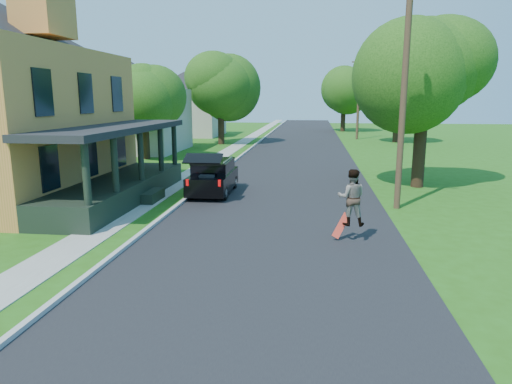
# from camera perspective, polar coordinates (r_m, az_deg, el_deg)

# --- Properties ---
(ground) EXTENTS (140.00, 140.00, 0.00)m
(ground) POSITION_cam_1_polar(r_m,az_deg,el_deg) (12.63, 1.30, -7.81)
(ground) COLOR #265511
(ground) RESTS_ON ground
(street) EXTENTS (8.00, 120.00, 0.02)m
(street) POSITION_cam_1_polar(r_m,az_deg,el_deg) (32.15, 4.95, 4.05)
(street) COLOR black
(street) RESTS_ON ground
(curb) EXTENTS (0.15, 120.00, 0.12)m
(curb) POSITION_cam_1_polar(r_m,az_deg,el_deg) (32.55, -2.21, 4.18)
(curb) COLOR #A9A9A3
(curb) RESTS_ON ground
(sidewalk) EXTENTS (1.30, 120.00, 0.03)m
(sidewalk) POSITION_cam_1_polar(r_m,az_deg,el_deg) (32.84, -4.89, 4.21)
(sidewalk) COLOR gray
(sidewalk) RESTS_ON ground
(front_walk) EXTENTS (6.50, 1.20, 0.03)m
(front_walk) POSITION_cam_1_polar(r_m,az_deg,el_deg) (21.23, -23.31, -0.76)
(front_walk) COLOR gray
(front_walk) RESTS_ON ground
(neighbor_house_mid) EXTENTS (12.78, 12.78, 8.30)m
(neighbor_house_mid) POSITION_cam_1_polar(r_m,az_deg,el_deg) (38.75, -15.46, 11.18)
(neighbor_house_mid) COLOR beige
(neighbor_house_mid) RESTS_ON ground
(neighbor_house_far) EXTENTS (12.78, 12.78, 8.30)m
(neighbor_house_far) POSITION_cam_1_polar(r_m,az_deg,el_deg) (53.89, -8.88, 11.45)
(neighbor_house_far) COLOR beige
(neighbor_house_far) RESTS_ON ground
(black_suv) EXTENTS (1.71, 4.33, 2.01)m
(black_suv) POSITION_cam_1_polar(r_m,az_deg,el_deg) (20.47, -5.38, 1.91)
(black_suv) COLOR black
(black_suv) RESTS_ON ground
(skateboarder) EXTENTS (0.83, 0.66, 1.68)m
(skateboarder) POSITION_cam_1_polar(r_m,az_deg,el_deg) (13.70, 11.84, -0.66)
(skateboarder) COLOR black
(skateboarder) RESTS_ON ground
(skateboard) EXTENTS (0.58, 0.43, 0.76)m
(skateboard) POSITION_cam_1_polar(r_m,az_deg,el_deg) (14.02, 10.60, -4.24)
(skateboard) COLOR red
(skateboard) RESTS_ON ground
(tree_left_mid) EXTENTS (5.25, 5.33, 7.09)m
(tree_left_mid) POSITION_cam_1_polar(r_m,az_deg,el_deg) (33.14, -13.90, 12.04)
(tree_left_mid) COLOR black
(tree_left_mid) RESTS_ON ground
(tree_left_far) EXTENTS (5.92, 5.76, 9.00)m
(tree_left_far) POSITION_cam_1_polar(r_m,az_deg,el_deg) (43.07, -4.52, 13.77)
(tree_left_far) COLOR black
(tree_left_far) RESTS_ON ground
(tree_right_near) EXTENTS (6.27, 6.38, 8.60)m
(tree_right_near) POSITION_cam_1_polar(r_m,az_deg,el_deg) (23.16, 20.32, 14.60)
(tree_right_near) COLOR black
(tree_right_near) RESTS_ON ground
(tree_right_mid) EXTENTS (6.72, 6.57, 9.23)m
(tree_right_mid) POSITION_cam_1_polar(r_m,az_deg,el_deg) (46.83, 17.36, 13.33)
(tree_right_mid) COLOR black
(tree_right_mid) RESTS_ON ground
(tree_right_far) EXTENTS (7.49, 7.67, 8.76)m
(tree_right_far) POSITION_cam_1_polar(r_m,az_deg,el_deg) (61.01, 10.95, 12.64)
(tree_right_far) COLOR black
(tree_right_far) RESTS_ON ground
(utility_pole_near) EXTENTS (1.48, 0.24, 8.41)m
(utility_pole_near) POSITION_cam_1_polar(r_m,az_deg,el_deg) (18.16, 17.99, 11.49)
(utility_pole_near) COLOR #402F1E
(utility_pole_near) RESTS_ON ground
(utility_pole_far) EXTENTS (1.65, 0.41, 8.49)m
(utility_pole_far) POSITION_cam_1_polar(r_m,az_deg,el_deg) (49.27, 12.70, 11.54)
(utility_pole_far) COLOR #402F1E
(utility_pole_far) RESTS_ON ground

